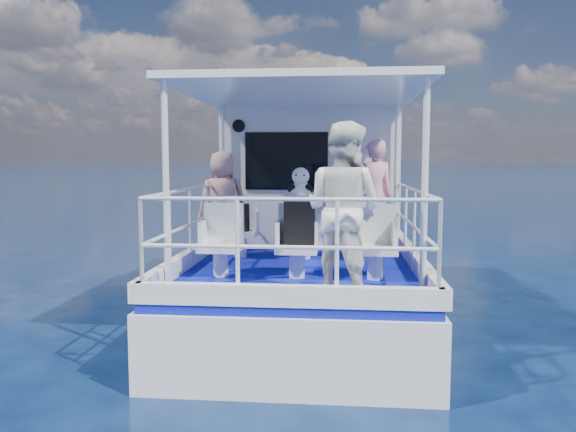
% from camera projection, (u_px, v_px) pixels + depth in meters
% --- Properties ---
extents(ground, '(2000.00, 2000.00, 0.00)m').
position_uv_depth(ground, '(303.00, 325.00, 7.71)').
color(ground, '#071433').
rests_on(ground, ground).
extents(hull, '(3.00, 7.00, 1.60)m').
position_uv_depth(hull, '(307.00, 307.00, 8.70)').
color(hull, white).
rests_on(hull, ground).
extents(deck, '(2.90, 6.90, 0.10)m').
position_uv_depth(deck, '(307.00, 253.00, 8.61)').
color(deck, '#0A0F89').
rests_on(deck, hull).
extents(cabin, '(2.85, 2.00, 2.20)m').
position_uv_depth(cabin, '(312.00, 175.00, 9.79)').
color(cabin, white).
rests_on(cabin, deck).
extents(canopy, '(3.00, 3.20, 0.08)m').
position_uv_depth(canopy, '(302.00, 92.00, 7.20)').
color(canopy, white).
rests_on(canopy, cabin).
extents(canopy_posts, '(2.77, 2.97, 2.20)m').
position_uv_depth(canopy_posts, '(302.00, 180.00, 7.26)').
color(canopy_posts, white).
rests_on(canopy_posts, deck).
extents(railings, '(2.84, 3.59, 1.00)m').
position_uv_depth(railings, '(300.00, 229.00, 7.00)').
color(railings, white).
rests_on(railings, deck).
extents(seat_port_fwd, '(0.48, 0.46, 0.38)m').
position_uv_depth(seat_port_fwd, '(240.00, 244.00, 7.88)').
color(seat_port_fwd, silver).
rests_on(seat_port_fwd, deck).
extents(seat_center_fwd, '(0.48, 0.46, 0.38)m').
position_uv_depth(seat_center_fwd, '(304.00, 245.00, 7.80)').
color(seat_center_fwd, silver).
rests_on(seat_center_fwd, deck).
extents(seat_stbd_fwd, '(0.48, 0.46, 0.38)m').
position_uv_depth(seat_stbd_fwd, '(369.00, 246.00, 7.72)').
color(seat_stbd_fwd, silver).
rests_on(seat_stbd_fwd, deck).
extents(seat_port_aft, '(0.48, 0.46, 0.38)m').
position_uv_depth(seat_port_aft, '(221.00, 260.00, 6.59)').
color(seat_port_aft, silver).
rests_on(seat_port_aft, deck).
extents(seat_center_aft, '(0.48, 0.46, 0.38)m').
position_uv_depth(seat_center_aft, '(297.00, 261.00, 6.51)').
color(seat_center_aft, silver).
rests_on(seat_center_aft, deck).
extents(seat_stbd_aft, '(0.48, 0.46, 0.38)m').
position_uv_depth(seat_stbd_aft, '(375.00, 263.00, 6.43)').
color(seat_stbd_aft, silver).
rests_on(seat_stbd_aft, deck).
extents(passenger_port_fwd, '(0.67, 0.57, 1.51)m').
position_uv_depth(passenger_port_fwd, '(223.00, 201.00, 8.37)').
color(passenger_port_fwd, '#D49589').
rests_on(passenger_port_fwd, deck).
extents(passenger_stbd_fwd, '(0.71, 0.58, 1.67)m').
position_uv_depth(passenger_stbd_fwd, '(374.00, 196.00, 8.35)').
color(passenger_stbd_fwd, pink).
rests_on(passenger_stbd_fwd, deck).
extents(passenger_stbd_aft, '(1.06, 1.00, 1.74)m').
position_uv_depth(passenger_stbd_aft, '(343.00, 210.00, 5.57)').
color(passenger_stbd_aft, white).
rests_on(passenger_stbd_aft, deck).
extents(backpack_port, '(0.29, 0.16, 0.38)m').
position_uv_depth(backpack_port, '(238.00, 217.00, 7.79)').
color(backpack_port, black).
rests_on(backpack_port, seat_port_fwd).
extents(backpack_center, '(0.35, 0.20, 0.53)m').
position_uv_depth(backpack_center, '(300.00, 223.00, 6.45)').
color(backpack_center, black).
rests_on(backpack_center, seat_center_aft).
extents(compact_camera, '(0.10, 0.06, 0.06)m').
position_uv_depth(compact_camera, '(240.00, 202.00, 7.78)').
color(compact_camera, black).
rests_on(compact_camera, backpack_port).
extents(panda, '(0.25, 0.21, 0.39)m').
position_uv_depth(panda, '(301.00, 183.00, 6.43)').
color(panda, white).
rests_on(panda, backpack_center).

